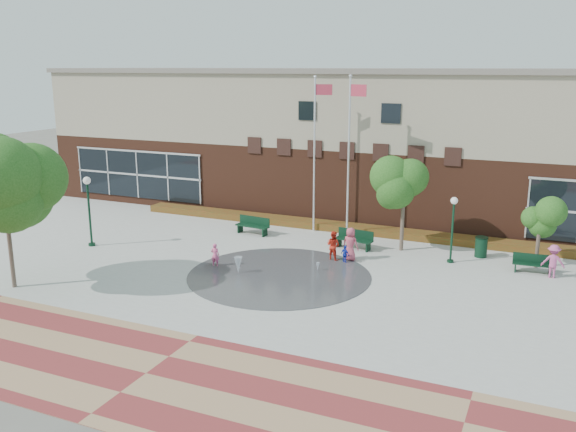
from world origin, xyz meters
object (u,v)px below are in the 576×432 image
at_px(flagpole_right, 350,149).
at_px(child_splash, 215,255).
at_px(bench_left, 253,229).
at_px(tree_big_left, 2,179).
at_px(trash_can, 481,247).
at_px(flagpole_left, 315,147).

relative_size(flagpole_right, child_splash, 7.78).
distance_m(bench_left, tree_big_left, 13.80).
xyz_separation_m(flagpole_right, trash_can, (7.23, -0.64, -4.45)).
bearing_deg(tree_big_left, flagpole_left, 58.26).
bearing_deg(flagpole_left, tree_big_left, -135.90).
bearing_deg(trash_can, child_splash, -149.88).
bearing_deg(trash_can, bench_left, -176.22).
bearing_deg(tree_big_left, trash_can, 35.05).
distance_m(flagpole_left, child_splash, 9.21).
xyz_separation_m(flagpole_right, bench_left, (-5.20, -1.46, -4.66)).
height_order(bench_left, child_splash, child_splash).
bearing_deg(flagpole_right, bench_left, -148.36).
xyz_separation_m(bench_left, child_splash, (0.97, -5.83, 0.25)).
height_order(flagpole_left, flagpole_right, flagpole_right).
bearing_deg(trash_can, flagpole_right, 174.95).
xyz_separation_m(trash_can, tree_big_left, (-18.01, -12.63, 4.26)).
distance_m(flagpole_left, tree_big_left, 16.28).
height_order(flagpole_left, tree_big_left, flagpole_left).
height_order(flagpole_left, child_splash, flagpole_left).
bearing_deg(child_splash, trash_can, -158.25).
distance_m(flagpole_right, tree_big_left, 17.09).
height_order(flagpole_right, trash_can, flagpole_right).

